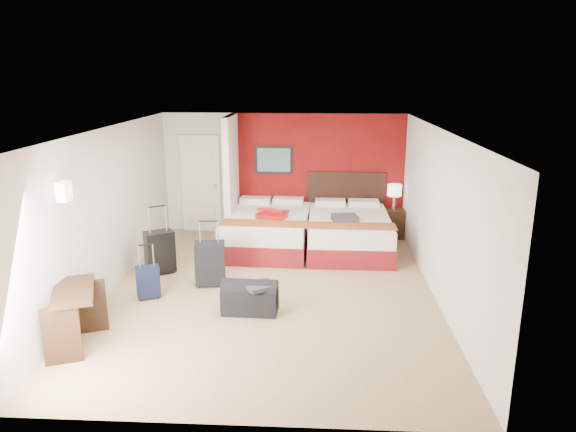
# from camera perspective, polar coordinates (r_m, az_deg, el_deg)

# --- Properties ---
(ground) EXTENTS (6.50, 6.50, 0.00)m
(ground) POSITION_cam_1_polar(r_m,az_deg,el_deg) (8.29, -1.87, -8.12)
(ground) COLOR tan
(ground) RESTS_ON ground
(room_walls) EXTENTS (5.02, 6.52, 2.50)m
(room_walls) POSITION_cam_1_polar(r_m,az_deg,el_deg) (9.46, -9.70, 2.63)
(room_walls) COLOR silver
(room_walls) RESTS_ON ground
(red_accent_panel) EXTENTS (3.50, 0.04, 2.50)m
(red_accent_panel) POSITION_cam_1_polar(r_m,az_deg,el_deg) (11.00, 3.43, 4.54)
(red_accent_panel) COLOR maroon
(red_accent_panel) RESTS_ON ground
(partition_wall) EXTENTS (0.12, 1.20, 2.50)m
(partition_wall) POSITION_cam_1_polar(r_m,az_deg,el_deg) (10.53, -6.14, 3.99)
(partition_wall) COLOR silver
(partition_wall) RESTS_ON ground
(entry_door) EXTENTS (0.82, 0.06, 2.05)m
(entry_door) POSITION_cam_1_polar(r_m,az_deg,el_deg) (11.28, -9.41, 3.46)
(entry_door) COLOR silver
(entry_door) RESTS_ON ground
(bed_left) EXTENTS (1.66, 2.30, 0.67)m
(bed_left) POSITION_cam_1_polar(r_m,az_deg,el_deg) (10.19, -2.18, -1.63)
(bed_left) COLOR white
(bed_left) RESTS_ON ground
(bed_right) EXTENTS (1.56, 2.21, 0.66)m
(bed_right) POSITION_cam_1_polar(r_m,az_deg,el_deg) (10.11, 6.59, -1.88)
(bed_right) COLOR silver
(bed_right) RESTS_ON ground
(red_suitcase_open) EXTENTS (0.75, 0.86, 0.09)m
(red_suitcase_open) POSITION_cam_1_polar(r_m,az_deg,el_deg) (9.98, -1.68, 0.27)
(red_suitcase_open) COLOR #B30F10
(red_suitcase_open) RESTS_ON bed_left
(jacket_bundle) EXTENTS (0.51, 0.44, 0.11)m
(jacket_bundle) POSITION_cam_1_polar(r_m,az_deg,el_deg) (9.71, 6.17, -0.22)
(jacket_bundle) COLOR #3C3C42
(jacket_bundle) RESTS_ON bed_right
(nightstand) EXTENTS (0.44, 0.44, 0.59)m
(nightstand) POSITION_cam_1_polar(r_m,az_deg,el_deg) (11.05, 11.27, -0.77)
(nightstand) COLOR black
(nightstand) RESTS_ON ground
(table_lamp) EXTENTS (0.36, 0.36, 0.51)m
(table_lamp) POSITION_cam_1_polar(r_m,az_deg,el_deg) (10.92, 11.42, 2.03)
(table_lamp) COLOR silver
(table_lamp) RESTS_ON nightstand
(suitcase_black) EXTENTS (0.55, 0.49, 0.70)m
(suitcase_black) POSITION_cam_1_polar(r_m,az_deg,el_deg) (9.14, -13.70, -3.95)
(suitcase_black) COLOR black
(suitcase_black) RESTS_ON ground
(suitcase_charcoal) EXTENTS (0.50, 0.35, 0.69)m
(suitcase_charcoal) POSITION_cam_1_polar(r_m,az_deg,el_deg) (8.48, -8.42, -5.25)
(suitcase_charcoal) COLOR black
(suitcase_charcoal) RESTS_ON ground
(suitcase_navy) EXTENTS (0.39, 0.32, 0.47)m
(suitcase_navy) POSITION_cam_1_polar(r_m,az_deg,el_deg) (8.23, -14.90, -7.06)
(suitcase_navy) COLOR #101932
(suitcase_navy) RESTS_ON ground
(duffel_bag) EXTENTS (0.79, 0.44, 0.39)m
(duffel_bag) POSITION_cam_1_polar(r_m,az_deg,el_deg) (7.56, -4.13, -8.94)
(duffel_bag) COLOR black
(duffel_bag) RESTS_ON ground
(jacket_draped) EXTENTS (0.52, 0.51, 0.05)m
(jacket_draped) POSITION_cam_1_polar(r_m,az_deg,el_deg) (7.41, -3.05, -7.55)
(jacket_draped) COLOR #323136
(jacket_draped) RESTS_ON duffel_bag
(desk) EXTENTS (0.77, 1.03, 0.77)m
(desk) POSITION_cam_1_polar(r_m,az_deg,el_deg) (7.06, -21.94, -10.21)
(desk) COLOR black
(desk) RESTS_ON ground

